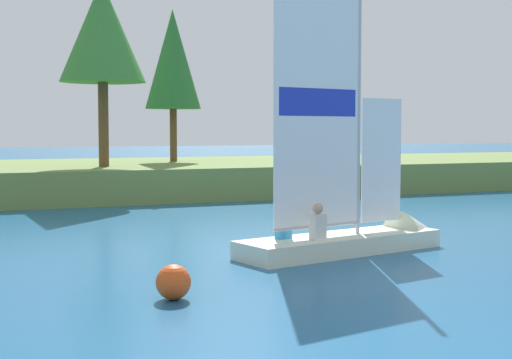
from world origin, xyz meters
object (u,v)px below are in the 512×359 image
at_px(sailboat, 368,226).
at_px(shoreline_tree_centre, 102,32).
at_px(shoreline_tree_midright, 173,60).
at_px(channel_buoy, 173,282).

bearing_deg(sailboat, shoreline_tree_centre, 90.00).
height_order(shoreline_tree_midright, channel_buoy, shoreline_tree_midright).
distance_m(shoreline_tree_centre, shoreline_tree_midright, 4.63).
bearing_deg(shoreline_tree_centre, shoreline_tree_midright, 41.52).
height_order(shoreline_tree_midright, sailboat, shoreline_tree_midright).
xyz_separation_m(shoreline_tree_centre, channel_buoy, (-2.07, -15.95, -5.63)).
relative_size(sailboat, channel_buoy, 12.01).
height_order(shoreline_tree_centre, shoreline_tree_midright, shoreline_tree_centre).
distance_m(shoreline_tree_centre, channel_buoy, 17.04).
xyz_separation_m(shoreline_tree_midright, sailboat, (-0.53, -16.19, -4.83)).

